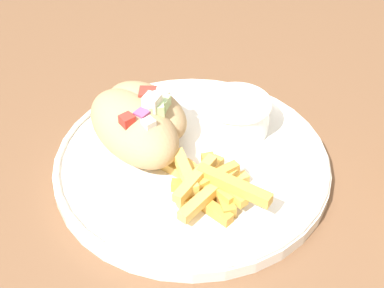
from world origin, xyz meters
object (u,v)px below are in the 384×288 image
Objects in this scene: plate at (192,162)px; pita_sandwich_far at (146,111)px; fries_pile at (210,185)px; pita_sandwich_near at (134,127)px; sauce_ramekin at (237,113)px.

pita_sandwich_far reaches higher than plate.
fries_pile reaches higher than plate.
pita_sandwich_near is at bearing 172.82° from fries_pile.
pita_sandwich_near is 1.24× the size of pita_sandwich_far.
sauce_ramekin is at bearing 78.89° from plate.
sauce_ramekin reaches higher than fries_pile.
fries_pile is (0.10, -0.01, -0.02)m from pita_sandwich_near.
plate is 3.81× the size of sauce_ramekin.
pita_sandwich_near reaches higher than pita_sandwich_far.
pita_sandwich_near is 1.18× the size of fries_pile.
plate is 2.44× the size of pita_sandwich_far.
pita_sandwich_far is 0.94× the size of fries_pile.
pita_sandwich_far is (-0.07, 0.01, 0.03)m from plate.
pita_sandwich_near is 0.10m from fries_pile.
pita_sandwich_far is at bearing 158.31° from fries_pile.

